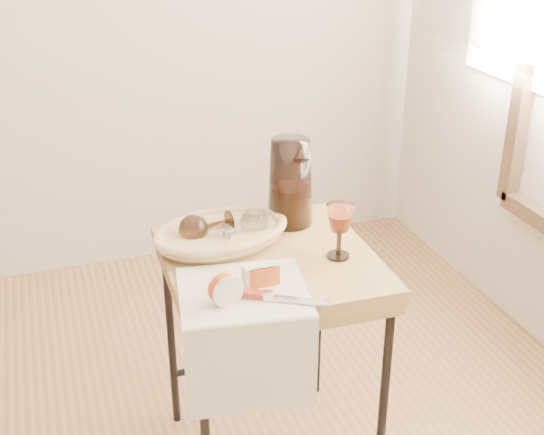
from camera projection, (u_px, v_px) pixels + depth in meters
name	position (u px, v px, depth m)	size (l,w,h in m)	color
side_table	(270.00, 363.00, 2.00)	(0.54, 0.54, 0.68)	brown
tea_towel	(243.00, 292.00, 1.68)	(0.30, 0.27, 0.01)	white
bread_basket	(221.00, 236.00, 1.90)	(0.33, 0.23, 0.05)	#B78049
goblet_lying_a	(209.00, 226.00, 1.89)	(0.13, 0.08, 0.08)	#472E1B
goblet_lying_b	(241.00, 227.00, 1.89)	(0.13, 0.08, 0.08)	white
pitcher	(290.00, 182.00, 1.98)	(0.17, 0.25, 0.29)	black
wine_goblet	(339.00, 231.00, 1.81)	(0.07, 0.07, 0.15)	white
apple_half	(224.00, 287.00, 1.62)	(0.08, 0.04, 0.08)	#B30108
apple_wedge	(259.00, 274.00, 1.70)	(0.07, 0.04, 0.05)	beige
table_knife	(272.00, 296.00, 1.64)	(0.25, 0.03, 0.02)	silver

